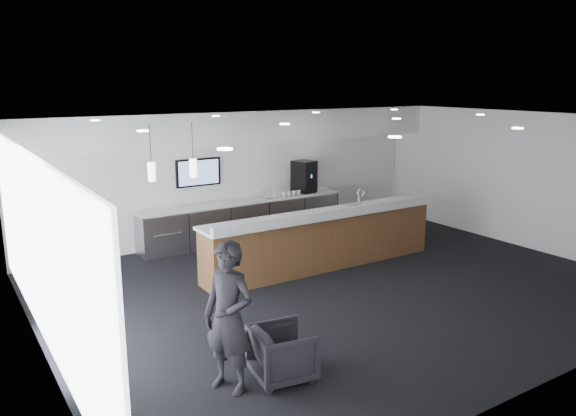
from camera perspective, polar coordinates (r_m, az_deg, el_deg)
ground at (r=10.31m, az=5.37°, el=-7.93°), size 10.00×10.00×0.00m
ceiling at (r=9.67m, az=5.74°, el=8.95°), size 10.00×8.00×0.02m
back_wall at (r=13.19m, az=-5.27°, el=3.41°), size 10.00×0.02×3.00m
left_wall at (r=7.91m, az=-24.29°, el=-4.04°), size 0.02×8.00×3.00m
right_wall at (r=13.52m, az=22.47°, el=2.71°), size 0.02×8.00×3.00m
soffit_bulkhead at (r=12.66m, az=-4.43°, el=8.28°), size 10.00×0.90×0.70m
alcove_panel at (r=13.15m, az=-5.22°, el=3.82°), size 9.80×0.06×1.40m
window_blinds_wall at (r=7.92m, az=-24.01°, el=-4.00°), size 0.04×7.36×2.55m
back_credenza at (r=13.09m, az=-4.45°, el=-1.23°), size 5.06×0.66×0.95m
wall_tv at (r=12.66m, az=-9.11°, el=3.59°), size 1.05×0.08×0.62m
pendant_left at (r=9.20m, az=-9.37°, el=3.95°), size 0.12×0.12×0.30m
pendant_right at (r=8.95m, az=-13.49°, el=3.53°), size 0.12×0.12×0.30m
ceiling_can_lights at (r=9.67m, az=5.74°, el=8.77°), size 7.00×5.00×0.02m
service_counter at (r=11.16m, az=3.51°, el=-3.16°), size 5.13×0.85×1.49m
coffee_machine at (r=13.83m, az=1.64°, el=3.21°), size 0.56×0.63×0.78m
info_sign_left at (r=13.16m, az=-2.29°, el=1.51°), size 0.17×0.06×0.23m
info_sign_right at (r=13.12m, az=-1.99°, el=1.53°), size 0.20×0.03×0.26m
armchair at (r=7.19m, az=-0.55°, el=-14.53°), size 0.84×0.83×0.67m
lounge_guest at (r=6.75m, az=-6.05°, el=-11.01°), size 0.69×0.80×1.84m
cup_0 at (r=13.59m, az=1.07°, el=1.59°), size 0.11×0.11×0.10m
cup_1 at (r=13.51m, az=0.57°, el=1.53°), size 0.15×0.15×0.10m
cup_2 at (r=13.43m, az=0.08°, el=1.47°), size 0.13×0.13×0.10m
cup_3 at (r=13.36m, az=-0.43°, el=1.41°), size 0.14×0.14×0.10m
cup_4 at (r=13.29m, az=-0.94°, el=1.34°), size 0.15×0.15×0.10m
cup_5 at (r=13.22m, az=-1.45°, el=1.28°), size 0.12×0.12×0.10m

